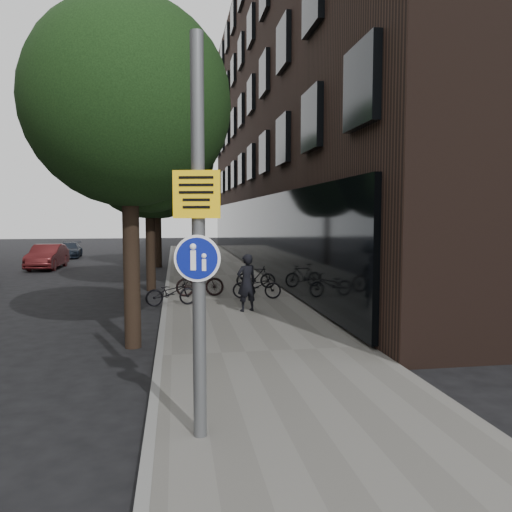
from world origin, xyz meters
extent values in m
plane|color=black|center=(0.00, 0.00, 0.00)|extent=(120.00, 120.00, 0.00)
cube|color=#62605B|center=(0.25, 10.00, 0.06)|extent=(4.50, 60.00, 0.12)
cube|color=slate|center=(-2.00, 10.00, 0.07)|extent=(0.15, 60.00, 0.13)
cube|color=black|center=(8.50, 22.00, 9.00)|extent=(12.00, 40.00, 18.00)
cylinder|color=black|center=(-2.60, 4.50, 1.60)|extent=(0.36, 0.36, 3.20)
sphere|color=black|center=(-2.60, 4.50, 5.30)|extent=(4.40, 4.40, 4.40)
sphere|color=black|center=(-2.20, 5.30, 4.30)|extent=(2.64, 2.64, 2.64)
cylinder|color=black|center=(-2.60, 13.00, 1.60)|extent=(0.36, 0.36, 3.20)
sphere|color=black|center=(-2.60, 13.00, 5.30)|extent=(5.00, 5.00, 5.00)
sphere|color=black|center=(-2.20, 13.80, 4.30)|extent=(3.00, 3.00, 3.00)
cylinder|color=black|center=(-2.60, 22.00, 1.60)|extent=(0.36, 0.36, 3.20)
sphere|color=black|center=(-2.60, 22.00, 5.30)|extent=(5.00, 5.00, 5.00)
sphere|color=black|center=(-2.20, 22.80, 4.30)|extent=(3.00, 3.00, 3.00)
cylinder|color=#595B5E|center=(-1.36, -0.46, 2.61)|extent=(0.17, 0.17, 4.98)
cube|color=#E8B40C|center=(-1.36, -0.46, 3.17)|extent=(0.57, 0.17, 0.58)
cylinder|color=navy|center=(-1.36, -0.46, 2.39)|extent=(0.50, 0.14, 0.51)
cylinder|color=white|center=(-1.36, -0.46, 2.39)|extent=(0.56, 0.15, 0.58)
imported|color=black|center=(0.39, 7.65, 0.96)|extent=(0.71, 0.59, 1.68)
imported|color=black|center=(1.05, 9.83, 0.55)|extent=(1.72, 0.88, 0.86)
imported|color=black|center=(1.40, 12.19, 0.57)|extent=(1.56, 0.64, 0.91)
imported|color=black|center=(-1.80, 8.94, 0.54)|extent=(1.66, 0.84, 0.83)
imported|color=black|center=(-0.83, 10.59, 0.62)|extent=(1.66, 0.48, 0.99)
imported|color=#58191A|center=(-8.60, 22.07, 0.67)|extent=(1.52, 4.11, 1.34)
imported|color=black|center=(-8.94, 29.59, 0.53)|extent=(1.79, 3.78, 1.07)
camera|label=1|loc=(-1.65, -6.63, 2.91)|focal=35.00mm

